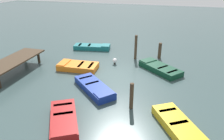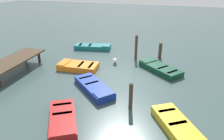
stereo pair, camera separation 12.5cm
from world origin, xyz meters
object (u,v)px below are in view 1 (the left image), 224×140
dock_segment (12,62)px  rowboat_yellow (182,130)px  mooring_piling_near_left (132,96)px  rowboat_orange (78,66)px  mooring_piling_center (136,47)px  mooring_piling_far_left (160,51)px  rowboat_red (64,119)px  rowboat_blue (94,87)px  rowboat_teal (92,47)px  marker_buoy (115,61)px  rowboat_dark_green (160,68)px

dock_segment → rowboat_yellow: (-3.29, -11.51, -0.63)m
dock_segment → mooring_piling_near_left: mooring_piling_near_left is taller
dock_segment → rowboat_yellow: dock_segment is taller
rowboat_orange → mooring_piling_center: size_ratio=1.46×
rowboat_yellow → mooring_piling_far_left: 9.45m
rowboat_red → rowboat_orange: bearing=169.3°
rowboat_yellow → mooring_piling_far_left: (9.26, 1.81, 0.45)m
rowboat_orange → rowboat_yellow: bearing=140.8°
rowboat_orange → rowboat_red: size_ratio=0.96×
rowboat_orange → rowboat_blue: size_ratio=0.91×
rowboat_red → rowboat_blue: bearing=145.9°
rowboat_orange → mooring_piling_far_left: 6.92m
rowboat_red → mooring_piling_center: bearing=140.3°
dock_segment → rowboat_orange: (1.94, -4.09, -0.63)m
rowboat_teal → rowboat_red: 11.06m
dock_segment → rowboat_blue: size_ratio=1.67×
dock_segment → rowboat_yellow: 11.99m
dock_segment → rowboat_orange: bearing=-65.6°
dock_segment → mooring_piling_near_left: (-1.97, -8.96, -0.11)m
rowboat_blue → rowboat_teal: same height
rowboat_blue → rowboat_teal: bearing=154.2°
rowboat_yellow → marker_buoy: 8.57m
mooring_piling_center → marker_buoy: size_ratio=4.21×
rowboat_orange → mooring_piling_center: 5.01m
rowboat_blue → mooring_piling_far_left: mooring_piling_far_left is taller
rowboat_orange → mooring_piling_near_left: bearing=137.2°
rowboat_dark_green → mooring_piling_far_left: bearing=-44.4°
dock_segment → mooring_piling_center: mooring_piling_center is taller
rowboat_orange → rowboat_yellow: (-5.23, -7.43, -0.00)m
marker_buoy → rowboat_teal: bearing=45.7°
rowboat_teal → mooring_piling_center: (-1.39, -4.39, 0.79)m
mooring_piling_far_left → dock_segment: bearing=121.6°
rowboat_yellow → marker_buoy: marker_buoy is taller
rowboat_orange → mooring_piling_far_left: size_ratio=2.23×
rowboat_teal → rowboat_red: bearing=-85.0°
rowboat_dark_green → rowboat_blue: 5.40m
rowboat_red → mooring_piling_center: (9.31, -1.61, 0.79)m
rowboat_red → mooring_piling_center: size_ratio=1.52×
rowboat_red → mooring_piling_far_left: bearing=130.9°
rowboat_blue → mooring_piling_near_left: bearing=16.1°
dock_segment → rowboat_blue: (-0.75, -6.43, -0.63)m
mooring_piling_far_left → rowboat_teal: bearing=84.2°
rowboat_yellow → mooring_piling_center: size_ratio=1.84×
dock_segment → rowboat_yellow: size_ratio=1.45×
rowboat_blue → mooring_piling_near_left: (-1.22, -2.53, 0.52)m
rowboat_blue → rowboat_yellow: same height
mooring_piling_near_left → rowboat_red: bearing=127.4°
rowboat_yellow → mooring_piling_center: bearing=171.4°
rowboat_teal → rowboat_yellow: bearing=-60.2°
rowboat_orange → rowboat_red: same height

